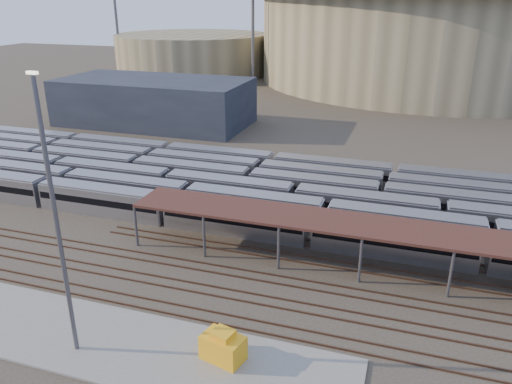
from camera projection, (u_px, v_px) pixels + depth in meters
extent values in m
plane|color=#383026|center=(195.00, 261.00, 55.12)|extent=(420.00, 420.00, 0.00)
cube|color=gray|center=(71.00, 333.00, 43.29)|extent=(50.00, 9.00, 0.20)
cube|color=#A3A3A8|center=(166.00, 210.00, 63.75)|extent=(112.00, 2.90, 3.60)
cube|color=#A3A3A8|center=(187.00, 199.00, 67.17)|extent=(112.00, 2.90, 3.60)
cube|color=#A3A3A8|center=(294.00, 200.00, 66.90)|extent=(112.00, 2.90, 3.60)
cube|color=#A3A3A8|center=(249.00, 183.00, 72.86)|extent=(112.00, 2.90, 3.60)
cube|color=#A3A3A8|center=(259.00, 174.00, 76.50)|extent=(112.00, 2.90, 3.60)
cube|color=#A3A3A8|center=(273.00, 166.00, 79.92)|extent=(112.00, 2.90, 3.60)
cylinder|color=#555459|center=(136.00, 226.00, 57.66)|extent=(0.30, 0.30, 5.00)
cylinder|color=#555459|center=(159.00, 208.00, 62.43)|extent=(0.30, 0.30, 5.00)
cylinder|color=#555459|center=(204.00, 237.00, 55.18)|extent=(0.30, 0.30, 5.00)
cylinder|color=#555459|center=(222.00, 217.00, 59.95)|extent=(0.30, 0.30, 5.00)
cylinder|color=#555459|center=(279.00, 248.00, 52.70)|extent=(0.30, 0.30, 5.00)
cylinder|color=#555459|center=(291.00, 227.00, 57.47)|extent=(0.30, 0.30, 5.00)
cylinder|color=#555459|center=(360.00, 260.00, 50.22)|extent=(0.30, 0.30, 5.00)
cylinder|color=#555459|center=(367.00, 237.00, 54.99)|extent=(0.30, 0.30, 5.00)
cylinder|color=#555459|center=(451.00, 274.00, 47.75)|extent=(0.30, 0.30, 5.00)
cylinder|color=#555459|center=(449.00, 249.00, 52.51)|extent=(0.30, 0.30, 5.00)
cube|color=#3A1D17|center=(409.00, 231.00, 50.39)|extent=(60.00, 6.00, 0.30)
cube|color=#4C3323|center=(189.00, 268.00, 53.55)|extent=(170.00, 0.12, 0.18)
cube|color=#4C3323|center=(194.00, 261.00, 54.87)|extent=(170.00, 0.12, 0.18)
cube|color=#4C3323|center=(171.00, 287.00, 50.01)|extent=(170.00, 0.12, 0.18)
cube|color=#4C3323|center=(178.00, 280.00, 51.34)|extent=(170.00, 0.12, 0.18)
cube|color=#4C3323|center=(152.00, 310.00, 46.48)|extent=(170.00, 0.12, 0.18)
cube|color=#4C3323|center=(159.00, 301.00, 47.81)|extent=(170.00, 0.12, 0.18)
cylinder|color=gray|center=(437.00, 37.00, 166.35)|extent=(116.00, 116.00, 28.00)
cylinder|color=gray|center=(193.00, 53.00, 184.69)|extent=(56.00, 56.00, 14.00)
cube|color=#1E232D|center=(154.00, 102.00, 111.97)|extent=(42.00, 20.00, 10.00)
cylinder|color=#555459|center=(253.00, 27.00, 154.29)|extent=(1.00, 1.00, 36.00)
cylinder|color=#555459|center=(117.00, 22.00, 179.03)|extent=(1.00, 1.00, 36.00)
cylinder|color=#555459|center=(343.00, 20.00, 192.66)|extent=(1.00, 1.00, 36.00)
cylinder|color=#555459|center=(57.00, 226.00, 37.16)|extent=(0.36, 0.36, 22.34)
cube|color=#FFF2CC|center=(32.00, 73.00, 32.99)|extent=(0.81, 0.33, 0.20)
cube|color=#F1A716|center=(223.00, 348.00, 39.74)|extent=(3.77, 2.85, 2.10)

